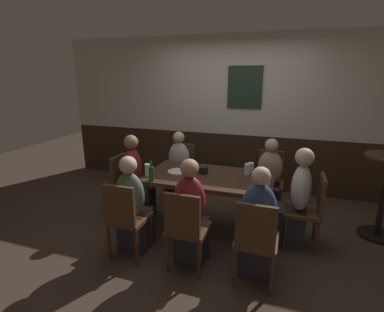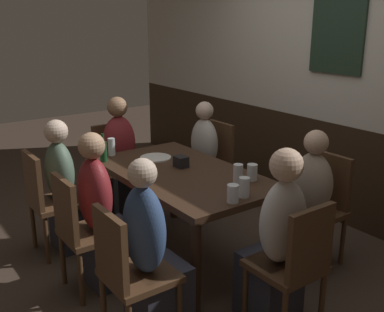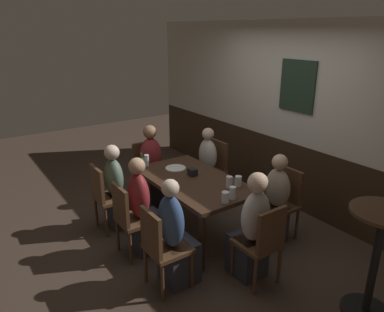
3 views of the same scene
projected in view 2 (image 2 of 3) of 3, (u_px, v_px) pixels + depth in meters
ground_plane at (183, 255)px, 3.86m from camera, size 12.00×12.00×0.00m
wall_back at (324, 83)px, 4.40m from camera, size 6.40×0.13×2.60m
dining_table at (182, 181)px, 3.67m from camera, size 1.57×0.89×0.74m
chair_head_west at (115, 163)px, 4.65m from camera, size 0.40×0.40×0.88m
chair_head_east at (295, 262)px, 2.78m from camera, size 0.40×0.40×0.88m
chair_right_far at (321, 203)px, 3.66m from camera, size 0.40×0.40×0.88m
chair_mid_near at (81, 227)px, 3.23m from camera, size 0.40×0.40×0.88m
chair_left_near at (48, 197)px, 3.77m from camera, size 0.40×0.40×0.88m
chair_left_far at (213, 160)px, 4.73m from camera, size 0.40×0.40×0.88m
chair_right_near at (128, 269)px, 2.70m from camera, size 0.40×0.40×0.88m
person_head_west at (122, 167)px, 4.52m from camera, size 0.37×0.34×1.18m
person_head_east at (276, 250)px, 2.91m from camera, size 0.37×0.34×1.18m
person_right_far at (307, 212)px, 3.58m from camera, size 0.34×0.37×1.11m
person_mid_near at (103, 222)px, 3.33m from camera, size 0.34×0.37×1.16m
person_left_near at (67, 195)px, 3.87m from camera, size 0.34×0.37×1.13m
person_left_far at (200, 166)px, 4.65m from camera, size 0.34×0.37×1.12m
person_right_near at (152, 263)px, 2.79m from camera, size 0.34×0.37×1.16m
beer_glass_tall at (233, 195)px, 3.03m from camera, size 0.08×0.08×0.12m
tumbler_short at (244, 189)px, 3.11m from camera, size 0.07×0.07×0.14m
tumbler_water at (252, 173)px, 3.43m from camera, size 0.08×0.08×0.12m
pint_glass_amber at (112, 148)px, 4.04m from camera, size 0.06×0.06×0.15m
pint_glass_stout at (238, 174)px, 3.39m from camera, size 0.07×0.07×0.14m
beer_bottle_green at (103, 151)px, 3.87m from camera, size 0.06×0.06×0.24m
plate_white_large at (156, 158)px, 3.97m from camera, size 0.27×0.27×0.01m
condiment_caddy at (181, 162)px, 3.74m from camera, size 0.11×0.09×0.09m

